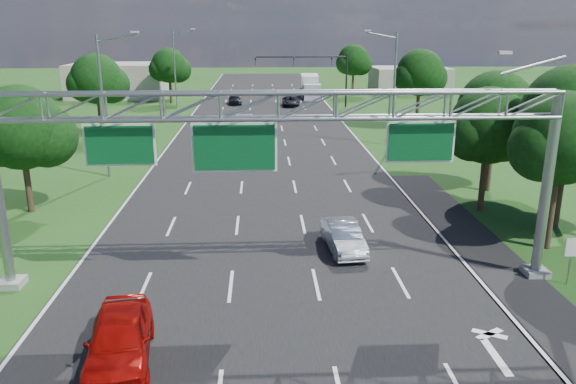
{
  "coord_description": "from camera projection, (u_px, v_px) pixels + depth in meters",
  "views": [
    {
      "loc": [
        -0.45,
        -10.02,
        10.51
      ],
      "look_at": [
        0.71,
        13.49,
        3.51
      ],
      "focal_mm": 35.0,
      "sensor_mm": 36.0,
      "label": 1
    }
  ],
  "objects": [
    {
      "name": "sign_gantry",
      "position": [
        280.0,
        121.0,
        22.15
      ],
      "size": [
        23.5,
        1.0,
        9.56
      ],
      "color": "gray",
      "rests_on": "ground"
    },
    {
      "name": "tree_verge_lb",
      "position": [
        98.0,
        81.0,
        53.44
      ],
      "size": [
        5.76,
        4.8,
        8.06
      ],
      "color": "#2D2116",
      "rests_on": "ground"
    },
    {
      "name": "traffic_signal",
      "position": [
        320.0,
        68.0,
        73.72
      ],
      "size": [
        12.21,
        0.24,
        7.0
      ],
      "color": "black",
      "rests_on": "ground"
    },
    {
      "name": "tree_verge_lc",
      "position": [
        170.0,
        67.0,
        77.64
      ],
      "size": [
        5.76,
        4.8,
        7.62
      ],
      "color": "#2D2116",
      "rests_on": "ground"
    },
    {
      "name": "road",
      "position": [
        267.0,
        174.0,
        41.33
      ],
      "size": [
        18.0,
        180.0,
        0.02
      ],
      "primitive_type": "cube",
      "color": "black",
      "rests_on": "ground"
    },
    {
      "name": "streetlight_l_far",
      "position": [
        176.0,
        65.0,
        72.72
      ],
      "size": [
        2.97,
        0.22,
        10.16
      ],
      "color": "gray",
      "rests_on": "ground"
    },
    {
      "name": "building_left",
      "position": [
        119.0,
        80.0,
        85.54
      ],
      "size": [
        14.0,
        10.0,
        5.0
      ],
      "primitive_type": "cube",
      "color": "gray",
      "rests_on": "ground"
    },
    {
      "name": "car_queue_a",
      "position": [
        242.0,
        124.0,
        57.84
      ],
      "size": [
        2.43,
        5.21,
        1.47
      ],
      "primitive_type": "imported",
      "rotation": [
        0.0,
        0.0,
        -0.07
      ],
      "color": "silver",
      "rests_on": "ground"
    },
    {
      "name": "tree_verge_rd",
      "position": [
        420.0,
        75.0,
        57.76
      ],
      "size": [
        5.76,
        4.8,
        8.28
      ],
      "color": "#2D2116",
      "rests_on": "ground"
    },
    {
      "name": "car_queue_b",
      "position": [
        291.0,
        101.0,
        76.04
      ],
      "size": [
        2.17,
        4.68,
        1.3
      ],
      "primitive_type": "imported",
      "rotation": [
        0.0,
        0.0,
        0.0
      ],
      "color": "black",
      "rests_on": "ground"
    },
    {
      "name": "streetlight_r_mid",
      "position": [
        392.0,
        83.0,
        49.85
      ],
      "size": [
        2.97,
        0.22,
        10.16
      ],
      "color": "gray",
      "rests_on": "ground"
    },
    {
      "name": "ground",
      "position": [
        267.0,
        174.0,
        41.33
      ],
      "size": [
        220.0,
        220.0,
        0.0
      ],
      "primitive_type": "plane",
      "color": "#1F4314",
      "rests_on": "ground"
    },
    {
      "name": "silver_sedan",
      "position": [
        343.0,
        236.0,
        27.18
      ],
      "size": [
        1.89,
        4.37,
        1.4
      ],
      "primitive_type": "imported",
      "rotation": [
        0.0,
        0.0,
        0.1
      ],
      "color": "silver",
      "rests_on": "ground"
    },
    {
      "name": "tree_verge_la",
      "position": [
        22.0,
        132.0,
        31.7
      ],
      "size": [
        5.76,
        4.8,
        7.4
      ],
      "color": "#2D2116",
      "rests_on": "ground"
    },
    {
      "name": "red_coupe",
      "position": [
        119.0,
        339.0,
        18.03
      ],
      "size": [
        2.65,
        5.19,
        1.69
      ],
      "primitive_type": "imported",
      "rotation": [
        0.0,
        0.0,
        0.13
      ],
      "color": "#A60C07",
      "rests_on": "ground"
    },
    {
      "name": "tree_cluster_right",
      "position": [
        544.0,
        126.0,
        30.17
      ],
      "size": [
        9.91,
        14.6,
        8.68
      ],
      "color": "#2D2116",
      "rests_on": "ground"
    },
    {
      "name": "streetlight_l_near",
      "position": [
        105.0,
        99.0,
        39.21
      ],
      "size": [
        2.97,
        0.22,
        10.16
      ],
      "color": "gray",
      "rests_on": "ground"
    },
    {
      "name": "regulatory_sign",
      "position": [
        572.0,
        251.0,
        23.28
      ],
      "size": [
        0.6,
        0.08,
        2.1
      ],
      "color": "gray",
      "rests_on": "ground"
    },
    {
      "name": "box_truck",
      "position": [
        310.0,
        87.0,
        85.27
      ],
      "size": [
        2.97,
        8.88,
        3.3
      ],
      "rotation": [
        0.0,
        0.0,
        -0.07
      ],
      "color": "silver",
      "rests_on": "ground"
    },
    {
      "name": "car_queue_c",
      "position": [
        235.0,
        99.0,
        77.8
      ],
      "size": [
        2.12,
        4.22,
        1.38
      ],
      "primitive_type": "imported",
      "rotation": [
        0.0,
        0.0,
        0.12
      ],
      "color": "black",
      "rests_on": "ground"
    },
    {
      "name": "tree_verge_re",
      "position": [
        354.0,
        61.0,
        86.51
      ],
      "size": [
        5.76,
        4.8,
        7.84
      ],
      "color": "#2D2116",
      "rests_on": "ground"
    },
    {
      "name": "road_flare",
      "position": [
        488.0,
        257.0,
        26.5
      ],
      "size": [
        3.0,
        30.0,
        0.02
      ],
      "primitive_type": "cube",
      "color": "black",
      "rests_on": "ground"
    },
    {
      "name": "building_right",
      "position": [
        410.0,
        80.0,
        91.68
      ],
      "size": [
        12.0,
        9.0,
        4.0
      ],
      "primitive_type": "cube",
      "color": "gray",
      "rests_on": "ground"
    }
  ]
}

